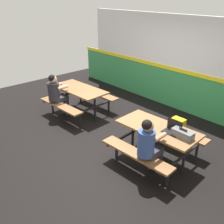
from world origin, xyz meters
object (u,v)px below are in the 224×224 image
object	(u,v)px
backpack_dark	(178,127)
toolbox_grey	(183,134)
picnic_table_right	(157,135)
laptop_dark	(172,130)
picnic_table_left	(80,94)
student_nearer	(56,92)
student_further	(149,144)

from	to	relation	value
backpack_dark	toolbox_grey	bearing A→B (deg)	-54.48
picnic_table_right	laptop_dark	size ratio (longest dim) A/B	4.95
picnic_table_left	laptop_dark	distance (m)	3.13
picnic_table_right	laptop_dark	bearing A→B (deg)	10.49
laptop_dark	backpack_dark	distance (m)	1.36
laptop_dark	backpack_dark	xyz separation A→B (m)	(-0.56, 1.10, -0.57)
picnic_table_right	toolbox_grey	world-z (taller)	toolbox_grey
backpack_dark	picnic_table_left	bearing A→B (deg)	-158.40
picnic_table_left	picnic_table_right	size ratio (longest dim) A/B	1.00
picnic_table_right	backpack_dark	xyz separation A→B (m)	(-0.27, 1.15, -0.36)
student_nearer	student_further	world-z (taller)	same
laptop_dark	backpack_dark	world-z (taller)	laptop_dark
student_further	toolbox_grey	bearing A→B (deg)	62.84
picnic_table_left	toolbox_grey	world-z (taller)	toolbox_grey
picnic_table_left	student_further	xyz separation A→B (m)	(3.06, -0.69, 0.14)
picnic_table_left	picnic_table_right	xyz separation A→B (m)	(2.83, -0.14, 0.00)
student_nearer	laptop_dark	distance (m)	3.39
student_nearer	toolbox_grey	world-z (taller)	student_nearer
picnic_table_left	laptop_dark	world-z (taller)	laptop_dark
picnic_table_right	student_further	size ratio (longest dim) A/B	1.36
picnic_table_left	student_nearer	world-z (taller)	student_nearer
toolbox_grey	backpack_dark	distance (m)	1.50
picnic_table_left	student_further	world-z (taller)	student_further
student_further	laptop_dark	size ratio (longest dim) A/B	3.64
student_nearer	laptop_dark	bearing A→B (deg)	8.18
picnic_table_right	toolbox_grey	xyz separation A→B (m)	(0.53, 0.03, 0.24)
picnic_table_right	student_further	xyz separation A→B (m)	(0.24, -0.54, 0.14)
toolbox_grey	laptop_dark	bearing A→B (deg)	174.26
picnic_table_right	student_further	world-z (taller)	student_further
student_nearer	laptop_dark	xyz separation A→B (m)	(3.36, 0.48, 0.08)
picnic_table_left	student_nearer	bearing A→B (deg)	-112.63
toolbox_grey	backpack_dark	size ratio (longest dim) A/B	0.91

